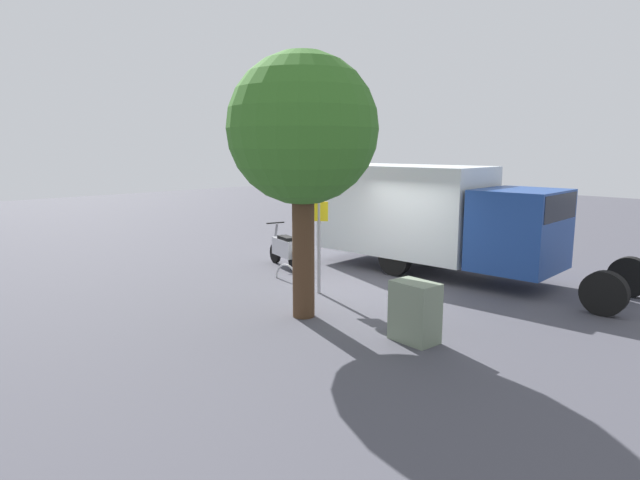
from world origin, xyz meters
TOP-DOWN VIEW (x-y plane):
  - ground_plane at (0.00, 0.00)m, footprint 60.00×60.00m
  - box_truck_near at (0.11, -2.62)m, footprint 8.28×2.66m
  - motorcycle at (3.36, -0.18)m, footprint 1.78×0.72m
  - stop_sign at (0.72, 1.03)m, footprint 0.71×0.33m
  - street_tree at (-0.33, 2.44)m, footprint 2.87×2.87m
  - utility_cabinet at (-2.70, 1.99)m, footprint 0.83×0.58m
  - bike_rack_hoop at (2.16, 0.78)m, footprint 0.85×0.05m

SIDE VIEW (x-z plane):
  - ground_plane at x=0.00m, z-range 0.00..0.00m
  - bike_rack_hoop at x=2.16m, z-range -0.43..0.43m
  - motorcycle at x=3.36m, z-range -0.08..1.12m
  - utility_cabinet at x=-2.70m, z-range 0.00..1.05m
  - box_truck_near at x=0.11m, z-range 0.17..3.00m
  - stop_sign at x=0.72m, z-range 0.48..3.40m
  - street_tree at x=-0.33m, z-range 1.07..6.16m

